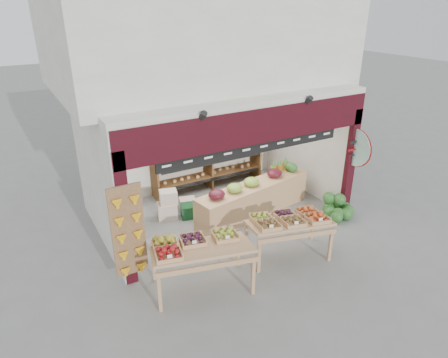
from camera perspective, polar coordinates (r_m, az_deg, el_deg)
ground at (r=9.73m, az=0.65°, el=-5.95°), size 60.00×60.00×0.00m
shop_structure at (r=9.87m, az=-4.23°, el=18.55°), size 6.36×5.12×5.40m
banana_board at (r=7.31m, az=-13.41°, el=-7.62°), size 0.60×0.15×1.80m
gift_sign at (r=9.81m, az=18.27°, el=4.31°), size 0.04×0.93×0.92m
back_shelving at (r=10.98m, az=-2.27°, el=4.46°), size 3.23×0.53×1.98m
refrigerator at (r=9.90m, az=-16.24°, el=-0.74°), size 0.76×0.76×1.75m
cardboard_stack at (r=9.87m, az=-6.71°, el=-3.89°), size 1.10×0.80×0.72m
mid_counter at (r=9.84m, az=4.19°, el=-2.73°), size 3.27×1.17×1.02m
display_table_left at (r=7.26m, az=-4.32°, el=-9.59°), size 1.98×1.40×1.12m
display_table_right at (r=8.20m, az=9.26°, el=-5.88°), size 1.83×1.31×1.04m
watermelon_pile at (r=10.21m, az=15.94°, el=-4.06°), size 0.83×0.77×0.59m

